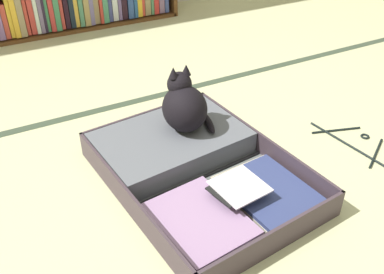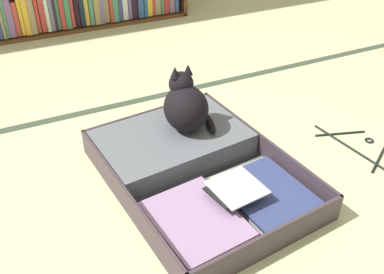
# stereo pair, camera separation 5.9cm
# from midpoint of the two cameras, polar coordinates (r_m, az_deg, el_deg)

# --- Properties ---
(ground_plane) EXTENTS (10.00, 10.00, 0.00)m
(ground_plane) POSITION_cam_midpoint_polar(r_m,az_deg,el_deg) (1.59, 0.52, -11.97)
(ground_plane) COLOR #BFBF90
(tatami_border) EXTENTS (4.80, 0.05, 0.00)m
(tatami_border) POSITION_cam_midpoint_polar(r_m,az_deg,el_deg) (2.31, -10.94, 3.99)
(tatami_border) COLOR #374534
(tatami_border) RESTS_ON ground_plane
(open_suitcase) EXTENTS (0.75, 0.96, 0.11)m
(open_suitcase) POSITION_cam_midpoint_polar(r_m,az_deg,el_deg) (1.80, -1.38, -3.44)
(open_suitcase) COLOR #3F323A
(open_suitcase) RESTS_ON ground_plane
(black_cat) EXTENTS (0.23, 0.23, 0.28)m
(black_cat) POSITION_cam_midpoint_polar(r_m,az_deg,el_deg) (1.84, -2.00, 4.12)
(black_cat) COLOR black
(black_cat) RESTS_ON open_suitcase
(clothes_hanger) EXTENTS (0.25, 0.44, 0.01)m
(clothes_hanger) POSITION_cam_midpoint_polar(r_m,az_deg,el_deg) (2.12, 19.83, -0.63)
(clothes_hanger) COLOR black
(clothes_hanger) RESTS_ON ground_plane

